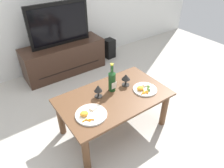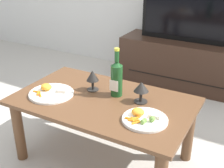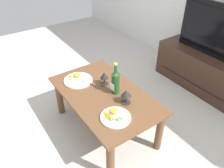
% 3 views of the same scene
% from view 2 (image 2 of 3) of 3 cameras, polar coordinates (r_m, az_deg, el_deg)
% --- Properties ---
extents(ground_plane, '(6.40, 6.40, 0.00)m').
position_cam_2_polar(ground_plane, '(2.13, -1.57, -14.12)').
color(ground_plane, '#B7B2A8').
extents(dining_table, '(1.13, 0.68, 0.46)m').
position_cam_2_polar(dining_table, '(1.91, -1.71, -5.24)').
color(dining_table, brown).
rests_on(dining_table, ground_plane).
extents(tv_stand, '(1.26, 0.43, 0.48)m').
position_cam_2_polar(tv_stand, '(3.18, 13.34, 3.98)').
color(tv_stand, '#382319').
rests_on(tv_stand, ground_plane).
extents(tv_screen, '(0.91, 0.05, 0.61)m').
position_cam_2_polar(tv_screen, '(3.03, 14.36, 13.71)').
color(tv_screen, black).
rests_on(tv_screen, tv_stand).
extents(wine_bottle, '(0.08, 0.08, 0.32)m').
position_cam_2_polar(wine_bottle, '(1.87, 0.91, 1.33)').
color(wine_bottle, '#19471E').
rests_on(wine_bottle, dining_table).
extents(goblet_left, '(0.08, 0.08, 0.14)m').
position_cam_2_polar(goblet_left, '(1.96, -3.81, 1.41)').
color(goblet_left, black).
rests_on(goblet_left, dining_table).
extents(goblet_right, '(0.09, 0.09, 0.14)m').
position_cam_2_polar(goblet_right, '(1.81, 5.71, -0.80)').
color(goblet_right, black).
rests_on(goblet_right, dining_table).
extents(dinner_plate_left, '(0.29, 0.29, 0.05)m').
position_cam_2_polar(dinner_plate_left, '(1.97, -11.79, -1.63)').
color(dinner_plate_left, white).
rests_on(dinner_plate_left, dining_table).
extents(dinner_plate_right, '(0.26, 0.26, 0.05)m').
position_cam_2_polar(dinner_plate_right, '(1.65, 6.26, -6.66)').
color(dinner_plate_right, white).
rests_on(dinner_plate_right, dining_table).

